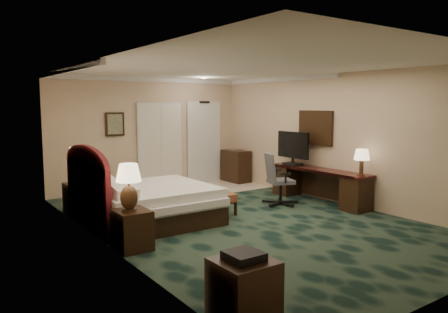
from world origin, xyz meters
TOP-DOWN VIEW (x-y plane):
  - floor at (0.00, 0.00)m, footprint 5.00×7.50m
  - ceiling at (0.00, 0.00)m, footprint 5.00×7.50m
  - wall_back at (0.00, 3.75)m, footprint 5.00×0.00m
  - wall_left at (-2.50, 0.00)m, footprint 0.00×7.50m
  - wall_right at (2.50, 0.00)m, footprint 0.00×7.50m
  - crown_molding at (0.00, 0.00)m, footprint 5.00×7.50m
  - tile_patch at (0.90, 2.90)m, footprint 3.20×1.70m
  - headboard at (-2.44, 1.00)m, footprint 0.12×2.00m
  - entry_door at (1.55, 3.72)m, footprint 1.02×0.06m
  - closet_doors at (0.25, 3.71)m, footprint 1.20×0.06m
  - wall_art at (-0.90, 3.71)m, footprint 0.45×0.06m
  - wall_mirror at (2.46, 0.60)m, footprint 0.05×0.95m
  - bed at (-1.40, 0.78)m, footprint 2.00×1.86m
  - nightstand_near at (-2.25, -0.38)m, footprint 0.45×0.52m
  - nightstand_far at (-2.25, 2.16)m, footprint 0.46×0.53m
  - lamp_near at (-2.29, -0.39)m, footprint 0.39×0.39m
  - lamp_far at (-2.25, 2.14)m, footprint 0.41×0.41m
  - bed_bench at (-0.06, 0.85)m, footprint 0.61×1.28m
  - side_table at (-2.20, -2.90)m, footprint 0.54×0.54m
  - desk at (2.22, 0.24)m, footprint 0.53×2.44m
  - tv at (2.18, 1.00)m, footprint 0.11×0.96m
  - desk_lamp at (2.21, -0.83)m, footprint 0.34×0.34m
  - desk_chair at (1.38, 0.51)m, footprint 0.79×0.76m
  - minibar at (2.23, 3.20)m, footprint 0.44×0.80m

SIDE VIEW (x-z plane):
  - floor at x=0.00m, z-range 0.00..0.00m
  - tile_patch at x=0.90m, z-range 0.00..0.01m
  - bed_bench at x=-0.06m, z-range 0.00..0.42m
  - nightstand_near at x=-2.25m, z-range 0.00..0.57m
  - nightstand_far at x=-2.25m, z-range 0.00..0.58m
  - side_table at x=-2.20m, z-range 0.00..0.59m
  - bed at x=-1.40m, z-range 0.00..0.64m
  - desk at x=2.22m, z-range 0.00..0.70m
  - minibar at x=2.23m, z-range 0.00..0.84m
  - desk_chair at x=1.38m, z-range 0.00..1.07m
  - headboard at x=-2.44m, z-range 0.00..1.40m
  - lamp_near at x=-2.29m, z-range 0.57..1.23m
  - lamp_far at x=-2.25m, z-range 0.58..1.26m
  - desk_lamp at x=2.21m, z-range 0.70..1.22m
  - entry_door at x=1.55m, z-range -0.04..2.14m
  - closet_doors at x=0.25m, z-range 0.00..2.10m
  - tv at x=2.18m, z-range 0.70..1.45m
  - wall_back at x=0.00m, z-range 0.00..2.70m
  - wall_left at x=-2.50m, z-range 0.00..2.70m
  - wall_right at x=2.50m, z-range 0.00..2.70m
  - wall_mirror at x=2.46m, z-range 1.18..1.93m
  - wall_art at x=-0.90m, z-range 1.33..1.88m
  - crown_molding at x=0.00m, z-range 2.60..2.70m
  - ceiling at x=0.00m, z-range 2.70..2.70m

